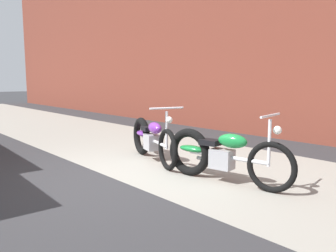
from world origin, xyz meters
The scene contains 5 objects.
ground_plane centered at (0.00, 0.00, 0.00)m, with size 80.00×80.00×0.00m, color #2D2D30.
sidewalk_slab centered at (0.00, 1.75, 0.00)m, with size 36.00×3.50×0.01m, color gray.
brick_building_wall centered at (0.00, 5.20, 3.13)m, with size 36.00×0.50×6.26m, color brown.
motorcycle_purple centered at (-0.59, 1.18, 0.40)m, with size 1.94×0.84×1.03m.
motorcycle_green centered at (1.12, 1.06, 0.40)m, with size 1.99×0.64×1.03m.
Camera 1 is at (4.30, -2.66, 1.47)m, focal length 36.78 mm.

